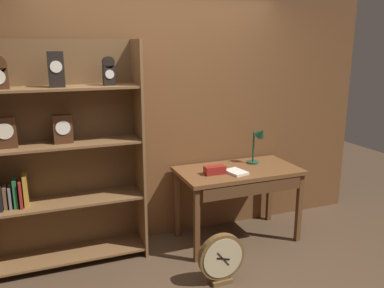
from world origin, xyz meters
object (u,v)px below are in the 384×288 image
at_px(desk_lamp, 259,140).
at_px(round_clock_large, 221,258).
at_px(bookshelf, 57,157).
at_px(workbench, 239,178).
at_px(toolbox_small, 215,170).
at_px(open_repair_manual, 236,172).

xyz_separation_m(desk_lamp, round_clock_large, (-0.80, -0.79, -0.80)).
distance_m(bookshelf, workbench, 1.80).
xyz_separation_m(toolbox_small, open_repair_manual, (0.21, -0.06, -0.03)).
bearing_deg(round_clock_large, workbench, 52.55).
height_order(workbench, round_clock_large, workbench).
relative_size(workbench, toolbox_small, 5.98).
bearing_deg(toolbox_small, round_clock_large, -108.85).
distance_m(bookshelf, toolbox_small, 1.49).
height_order(open_repair_manual, round_clock_large, open_repair_manual).
relative_size(desk_lamp, open_repair_manual, 1.87).
bearing_deg(round_clock_large, bookshelf, 144.94).
relative_size(toolbox_small, round_clock_large, 0.46).
distance_m(workbench, toolbox_small, 0.33).
xyz_separation_m(open_repair_manual, round_clock_large, (-0.42, -0.57, -0.56)).
distance_m(open_repair_manual, round_clock_large, 0.90).
relative_size(bookshelf, round_clock_large, 4.52).
relative_size(bookshelf, open_repair_manual, 9.42).
bearing_deg(open_repair_manual, desk_lamp, 17.64).
distance_m(desk_lamp, toolbox_small, 0.64).
relative_size(toolbox_small, open_repair_manual, 0.95).
xyz_separation_m(bookshelf, open_repair_manual, (1.67, -0.30, -0.25)).
xyz_separation_m(workbench, desk_lamp, (0.29, 0.12, 0.35)).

